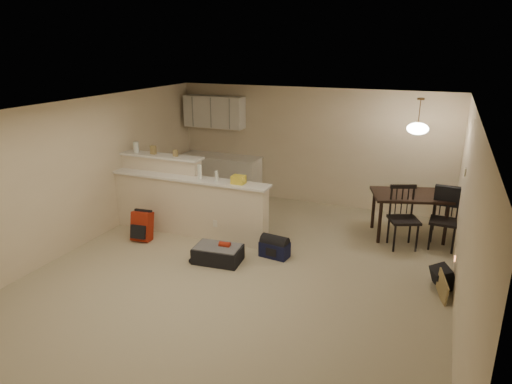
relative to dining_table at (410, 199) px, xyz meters
The scene contains 20 objects.
room 3.25m from the dining_table, 133.30° to the right, with size 7.00×7.02×2.50m.
breakfast_bar 4.18m from the dining_table, 161.12° to the right, with size 3.08×0.58×1.39m.
upper_cabinets 4.66m from the dining_table, 167.38° to the left, with size 1.40×0.34×0.70m, color white.
kitchen_counter 4.29m from the dining_table, 168.49° to the left, with size 1.80×0.60×0.90m, color white.
thermostat 1.36m from the dining_table, 44.99° to the right, with size 0.02×0.12×0.12m, color beige.
jar 5.14m from the dining_table, 166.16° to the right, with size 0.10×0.10×0.20m, color silver.
cereal_box 4.77m from the dining_table, 165.05° to the right, with size 0.10×0.07×0.16m, color #967F4D.
small_box 4.31m from the dining_table, 163.38° to the right, with size 0.08×0.06×0.12m, color #967F4D.
bottle_a 3.77m from the dining_table, 157.44° to the right, with size 0.07×0.07×0.26m, color silver.
bottle_b 3.47m from the dining_table, 155.31° to the right, with size 0.06×0.06×0.18m, color silver.
bag_lump 3.09m from the dining_table, 152.05° to the right, with size 0.22×0.18×0.14m, color #967F4D.
dining_table is the anchor object (origin of this frame).
pendant_lamp 1.28m from the dining_table, 153.43° to the right, with size 0.36×0.36×0.62m.
dining_chair_near 0.57m from the dining_table, 93.54° to the right, with size 0.47×0.45×1.07m, color black, non-canonical shape.
dining_chair_far 0.70m from the dining_table, 26.93° to the right, with size 0.45×0.43×1.04m, color black, non-canonical shape.
suitcase 3.57m from the dining_table, 140.44° to the right, with size 0.75×0.48×0.25m, color black.
red_backpack 4.81m from the dining_table, 155.55° to the right, with size 0.34×0.22×0.52m, color #A42512.
navy_duffel 2.65m from the dining_table, 138.22° to the right, with size 0.47×0.26×0.26m, color #101434.
black_daypack 1.93m from the dining_table, 69.35° to the right, with size 0.33×0.24×0.30m, color black.
cardboard_sheet 2.25m from the dining_table, 72.67° to the right, with size 0.45×0.02×0.34m, color #967F4D.
Camera 1 is at (2.61, -5.83, 3.35)m, focal length 32.00 mm.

